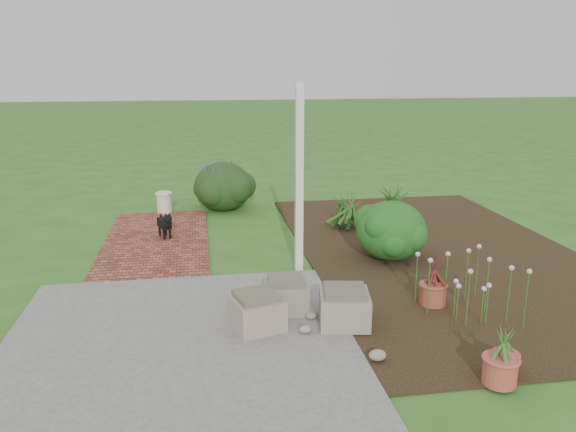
{
  "coord_description": "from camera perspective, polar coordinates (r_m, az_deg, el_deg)",
  "views": [
    {
      "loc": [
        -0.97,
        -6.98,
        2.7
      ],
      "look_at": [
        0.2,
        0.4,
        0.7
      ],
      "focal_mm": 35.0,
      "sensor_mm": 36.0,
      "label": 1
    }
  ],
  "objects": [
    {
      "name": "ground",
      "position": [
        7.54,
        -1.03,
        -5.99
      ],
      "size": [
        80.0,
        80.0,
        0.0
      ],
      "primitive_type": "plane",
      "color": "#345B1D",
      "rests_on": "ground"
    },
    {
      "name": "concrete_patio",
      "position": [
        5.88,
        -10.99,
        -12.43
      ],
      "size": [
        3.5,
        3.5,
        0.04
      ],
      "primitive_type": "cube",
      "color": "#60605E",
      "rests_on": "ground"
    },
    {
      "name": "brick_path",
      "position": [
        9.16,
        -13.19,
        -2.43
      ],
      "size": [
        1.6,
        3.5,
        0.04
      ],
      "primitive_type": "cube",
      "color": "brown",
      "rests_on": "ground"
    },
    {
      "name": "garden_bed",
      "position": [
        8.67,
        15.11,
        -3.59
      ],
      "size": [
        4.0,
        7.0,
        0.03
      ],
      "primitive_type": "cube",
      "color": "black",
      "rests_on": "ground"
    },
    {
      "name": "veranda_post",
      "position": [
        7.33,
        1.14,
        3.58
      ],
      "size": [
        0.1,
        0.1,
        2.5
      ],
      "primitive_type": "cube",
      "color": "white",
      "rests_on": "ground"
    },
    {
      "name": "stone_trough_near",
      "position": [
        6.06,
        5.74,
        -9.34
      ],
      "size": [
        0.6,
        0.6,
        0.34
      ],
      "primitive_type": "cube",
      "rotation": [
        0.0,
        0.0,
        -0.17
      ],
      "color": "gray",
      "rests_on": "concrete_patio"
    },
    {
      "name": "stone_trough_mid",
      "position": [
        5.96,
        -3.19,
        -9.79
      ],
      "size": [
        0.61,
        0.61,
        0.33
      ],
      "primitive_type": "cube",
      "rotation": [
        0.0,
        0.0,
        0.28
      ],
      "color": "gray",
      "rests_on": "concrete_patio"
    },
    {
      "name": "stone_trough_far",
      "position": [
        6.37,
        -0.23,
        -8.11
      ],
      "size": [
        0.53,
        0.53,
        0.32
      ],
      "primitive_type": "cube",
      "rotation": [
        0.0,
        0.0,
        -0.1
      ],
      "color": "gray",
      "rests_on": "concrete_patio"
    },
    {
      "name": "black_dog",
      "position": [
        9.14,
        -12.39,
        -0.7
      ],
      "size": [
        0.26,
        0.46,
        0.41
      ],
      "rotation": [
        0.0,
        0.0,
        0.37
      ],
      "color": "black",
      "rests_on": "brick_path"
    },
    {
      "name": "cream_ceramic_urn",
      "position": [
        10.77,
        -12.46,
        1.35
      ],
      "size": [
        0.35,
        0.35,
        0.37
      ],
      "primitive_type": "cylinder",
      "rotation": [
        0.0,
        0.0,
        -0.33
      ],
      "color": "beige",
      "rests_on": "brick_path"
    },
    {
      "name": "evergreen_shrub",
      "position": [
        8.12,
        10.43,
        -1.31
      ],
      "size": [
        1.04,
        1.04,
        0.85
      ],
      "primitive_type": "ellipsoid",
      "rotation": [
        0.0,
        0.0,
        0.04
      ],
      "color": "#123C12",
      "rests_on": "garden_bed"
    },
    {
      "name": "agapanthus_clump_back",
      "position": [
        10.11,
        10.63,
        1.79
      ],
      "size": [
        1.06,
        1.06,
        0.81
      ],
      "primitive_type": null,
      "rotation": [
        0.0,
        0.0,
        -0.2
      ],
      "color": "#0D420F",
      "rests_on": "garden_bed"
    },
    {
      "name": "agapanthus_clump_front",
      "position": [
        9.54,
        5.88,
        0.97
      ],
      "size": [
        0.84,
        0.84,
        0.74
      ],
      "primitive_type": null,
      "rotation": [
        0.0,
        0.0,
        0.0
      ],
      "color": "#224315",
      "rests_on": "garden_bed"
    },
    {
      "name": "pink_flower_patch",
      "position": [
        6.52,
        17.72,
        -6.83
      ],
      "size": [
        1.33,
        1.33,
        0.65
      ],
      "primitive_type": null,
      "rotation": [
        0.0,
        0.0,
        0.39
      ],
      "color": "#113D0F",
      "rests_on": "garden_bed"
    },
    {
      "name": "terracotta_pot_bronze",
      "position": [
        6.75,
        14.48,
        -7.67
      ],
      "size": [
        0.32,
        0.32,
        0.25
      ],
      "primitive_type": "cylinder",
      "rotation": [
        0.0,
        0.0,
        -0.04
      ],
      "color": "brown",
      "rests_on": "garden_bed"
    },
    {
      "name": "terracotta_pot_small_left",
      "position": [
        5.56,
        21.18,
        -13.69
      ],
      "size": [
        0.28,
        0.28,
        0.19
      ],
      "primitive_type": "cylinder",
      "rotation": [
        0.0,
        0.0,
        0.3
      ],
      "color": "#B8493E",
      "rests_on": "garden_bed"
    },
    {
      "name": "terracotta_pot_small_right",
      "position": [
        5.35,
        20.72,
        -14.48
      ],
      "size": [
        0.31,
        0.31,
        0.25
      ],
      "primitive_type": "cylinder",
      "rotation": [
        0.0,
        0.0,
        0.05
      ],
      "color": "#B1473B",
      "rests_on": "garden_bed"
    },
    {
      "name": "purple_flowering_bush",
      "position": [
        10.91,
        -6.62,
        3.12
      ],
      "size": [
        1.45,
        1.45,
        0.95
      ],
      "primitive_type": "ellipsoid",
      "rotation": [
        0.0,
        0.0,
        0.38
      ],
      "color": "black",
      "rests_on": "ground"
    }
  ]
}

